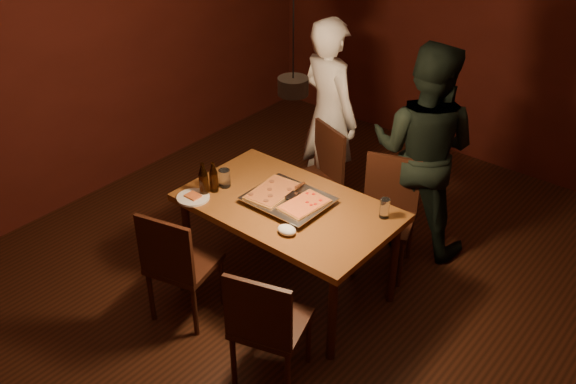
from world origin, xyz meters
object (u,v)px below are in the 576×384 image
Objects in this scene: chair_far_left at (318,169)px; chair_near_left at (176,258)px; dining_table at (288,213)px; plate_slice at (193,197)px; chair_near_right at (265,319)px; diner_white at (329,116)px; pizza_tray at (288,201)px; beer_bottle_b at (214,177)px; diner_dark at (423,150)px; chair_far_right at (388,204)px; beer_bottle_a at (203,179)px; pendant_lamp at (293,84)px.

chair_far_left is 1.06× the size of chair_near_left.
plate_slice is (-0.56, -0.37, 0.08)m from dining_table.
diner_white reaches higher than chair_near_right.
chair_far_left is at bearing 118.00° from pizza_tray.
diner_white is at bearing 99.17° from chair_near_right.
diner_white reaches higher than beer_bottle_b.
chair_far_right is at bearing 70.84° from diner_dark.
diner_white reaches higher than chair_near_left.
diner_dark is (0.96, 1.40, -0.02)m from beer_bottle_a.
beer_bottle_a is 0.15× the size of diner_dark.
chair_far_right is 0.50m from diner_dark.
beer_bottle_b is at bearing -158.96° from dining_table.
pendant_lamp reaches higher than dining_table.
beer_bottle_a reaches higher than pizza_tray.
diner_dark is at bearing -169.20° from diner_white.
chair_far_right and chair_near_right have the same top height.
chair_far_left is 1.56m from chair_near_left.
diner_dark reaches higher than plate_slice.
chair_far_right is 1.03m from diner_white.
diner_dark is (0.78, 0.29, 0.32)m from chair_far_left.
beer_bottle_b reaches higher than chair_far_left.
chair_near_left reaches higher than dining_table.
chair_near_right reaches higher than dining_table.
dining_table is 2.94× the size of chair_near_left.
chair_far_left is 2.33× the size of beer_bottle_b.
chair_far_left is 0.92m from pizza_tray.
chair_near_left is at bearing 110.21° from chair_far_left.
diner_dark is (0.94, 1.32, -0.01)m from beer_bottle_b.
chair_near_left is at bearing -61.64° from plate_slice.
dining_table is at bearing 127.51° from diner_white.
diner_dark is (0.05, 0.38, 0.32)m from chair_far_right.
dining_table is at bearing 49.26° from chair_near_left.
pizza_tray is (-0.00, 0.00, 0.10)m from dining_table.
diner_white is (-0.51, 1.16, 0.08)m from pizza_tray.
chair_near_right is 0.31× the size of diner_white.
beer_bottle_b reaches higher than chair_near_right.
diner_dark reaches higher than chair_near_right.
beer_bottle_b is at bearing 75.81° from plate_slice.
chair_near_left is 0.97× the size of chair_near_right.
beer_bottle_a reaches higher than chair_far_right.
beer_bottle_a is 1.45m from diner_white.
diner_dark is at bearing 56.42° from plate_slice.
chair_near_left is at bearing 54.69° from diner_dark.
diner_white is 0.93m from diner_dark.
diner_white is at bearing 118.38° from pizza_tray.
chair_near_left is at bearing 108.17° from diner_white.
diner_white is at bearing 89.51° from beer_bottle_b.
chair_far_left is 0.31× the size of diner_dark.
diner_white is at bearing -44.88° from chair_far_right.
beer_bottle_a reaches higher than dining_table.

